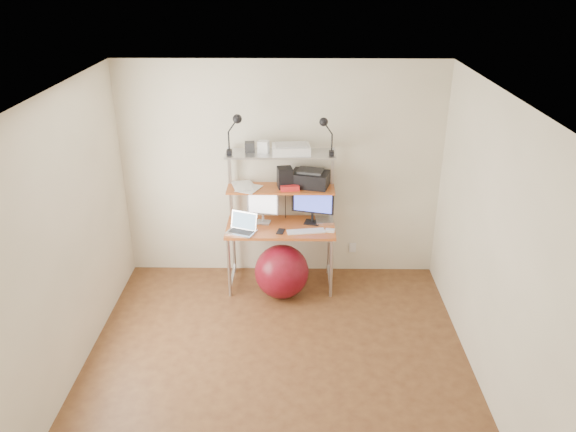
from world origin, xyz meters
name	(u,v)px	position (x,y,z in m)	size (l,w,h in m)	color
room	(276,246)	(0.00, 0.00, 1.25)	(3.60, 3.60, 3.60)	brown
computer_desk	(281,206)	(0.00, 1.50, 0.96)	(1.20, 0.60, 1.57)	#B95224
wall_outlet	(353,248)	(0.85, 1.79, 0.30)	(0.08, 0.01, 0.12)	silver
monitor_silver	(263,205)	(-0.20, 1.55, 0.95)	(0.35, 0.15, 0.39)	#B0B1B5
monitor_black	(313,203)	(0.35, 1.55, 0.98)	(0.47, 0.18, 0.48)	black
laptop	(243,228)	(-0.41, 1.31, 0.78)	(0.36, 0.33, 0.26)	silver
keyboard	(306,231)	(0.28, 1.31, 0.75)	(0.41, 0.12, 0.01)	silver
mouse	(330,230)	(0.54, 1.32, 0.75)	(0.10, 0.06, 0.03)	silver
mac_mini	(325,221)	(0.49, 1.56, 0.76)	(0.20, 0.20, 0.04)	silver
phone	(281,231)	(0.00, 1.30, 0.75)	(0.07, 0.14, 0.01)	black
printer	(310,179)	(0.32, 1.62, 1.24)	(0.46, 0.36, 0.19)	black
nas_cube	(285,178)	(0.04, 1.58, 1.27)	(0.16, 0.16, 0.23)	black
red_box	(290,187)	(0.10, 1.51, 1.18)	(0.20, 0.13, 0.06)	red
scanner	(291,149)	(0.11, 1.55, 1.60)	(0.42, 0.29, 0.10)	silver
box_white	(263,147)	(-0.18, 1.58, 1.61)	(0.11, 0.09, 0.13)	silver
box_grey	(250,147)	(-0.33, 1.62, 1.60)	(0.10, 0.10, 0.10)	#2C2B2E
clip_lamp_left	(236,126)	(-0.46, 1.49, 1.87)	(0.17, 0.10, 0.44)	black
clip_lamp_right	(325,128)	(0.47, 1.48, 1.85)	(0.16, 0.09, 0.41)	black
exercise_ball	(282,272)	(0.02, 1.21, 0.30)	(0.60, 0.60, 0.60)	maroon
paper_stack	(245,186)	(-0.39, 1.57, 1.16)	(0.36, 0.42, 0.02)	white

